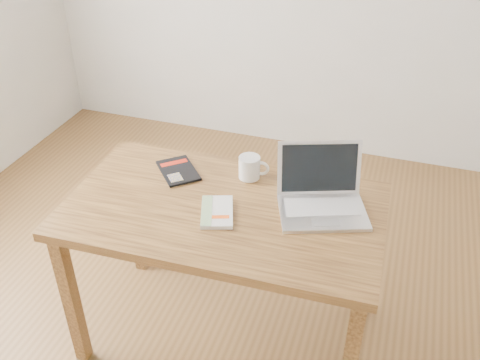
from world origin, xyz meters
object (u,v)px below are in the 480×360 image
(black_guidebook, at_px, (178,171))
(coffee_mug, at_px, (250,167))
(white_guidebook, at_px, (217,212))
(laptop, at_px, (321,196))
(desk, at_px, (224,224))

(black_guidebook, bearing_deg, coffee_mug, -31.24)
(white_guidebook, bearing_deg, laptop, 5.69)
(laptop, xyz_separation_m, coffee_mug, (-0.33, 0.11, 0.00))
(desk, height_order, coffee_mug, coffee_mug)
(black_guidebook, xyz_separation_m, laptop, (0.64, -0.06, 0.04))
(coffee_mug, bearing_deg, white_guidebook, -107.77)
(black_guidebook, relative_size, coffee_mug, 1.92)
(black_guidebook, distance_m, coffee_mug, 0.32)
(black_guidebook, distance_m, laptop, 0.65)
(desk, height_order, laptop, laptop)
(white_guidebook, relative_size, coffee_mug, 1.74)
(white_guidebook, bearing_deg, black_guidebook, 119.84)
(white_guidebook, distance_m, coffee_mug, 0.30)
(laptop, height_order, coffee_mug, laptop)
(laptop, bearing_deg, black_guidebook, 154.62)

